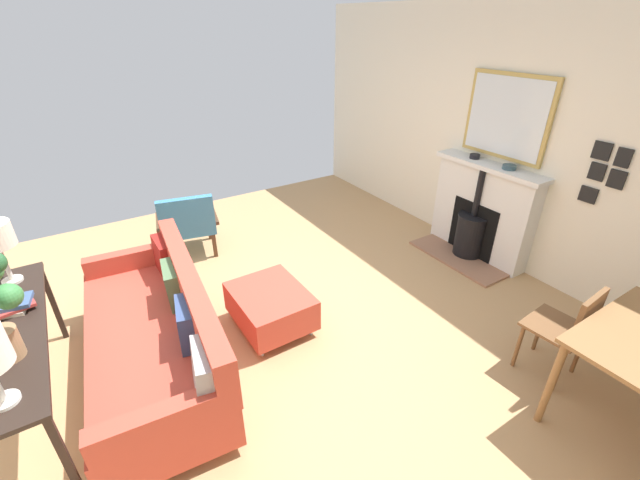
# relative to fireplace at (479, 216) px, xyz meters

# --- Properties ---
(ground_plane) EXTENTS (5.71, 6.25, 0.01)m
(ground_plane) POSITION_rel_fireplace_xyz_m (2.65, -0.12, -0.50)
(ground_plane) COLOR tan
(wall_left) EXTENTS (0.12, 6.25, 2.71)m
(wall_left) POSITION_rel_fireplace_xyz_m (-0.21, -0.12, 0.86)
(wall_left) COLOR silver
(wall_left) RESTS_ON ground
(fireplace) EXTENTS (0.63, 1.30, 1.12)m
(fireplace) POSITION_rel_fireplace_xyz_m (0.00, 0.00, 0.00)
(fireplace) COLOR #93664C
(fireplace) RESTS_ON ground
(mirror_over_mantel) EXTENTS (0.04, 0.97, 0.86)m
(mirror_over_mantel) POSITION_rel_fireplace_xyz_m (-0.12, 0.00, 1.12)
(mirror_over_mantel) COLOR tan
(mantel_bowl_near) EXTENTS (0.11, 0.11, 0.05)m
(mantel_bowl_near) POSITION_rel_fireplace_xyz_m (-0.03, -0.23, 0.65)
(mantel_bowl_near) COLOR black
(mantel_bowl_near) RESTS_ON fireplace
(mantel_bowl_far) EXTENTS (0.14, 0.14, 0.05)m
(mantel_bowl_far) POSITION_rel_fireplace_xyz_m (-0.03, 0.22, 0.65)
(mantel_bowl_far) COLOR #334C56
(mantel_bowl_far) RESTS_ON fireplace
(sofa) EXTENTS (1.04, 2.15, 0.83)m
(sofa) POSITION_rel_fireplace_xyz_m (3.62, -0.10, -0.15)
(sofa) COLOR #B2B2B7
(sofa) RESTS_ON ground
(ottoman) EXTENTS (0.61, 0.75, 0.38)m
(ottoman) POSITION_rel_fireplace_xyz_m (2.66, -0.09, -0.26)
(ottoman) COLOR #B2B2B7
(ottoman) RESTS_ON ground
(armchair_accent) EXTENTS (0.77, 0.69, 0.80)m
(armchair_accent) POSITION_rel_fireplace_xyz_m (2.89, -1.78, -0.06)
(armchair_accent) COLOR #4C3321
(armchair_accent) RESTS_ON ground
(console_table) EXTENTS (0.39, 1.73, 0.77)m
(console_table) POSITION_rel_fireplace_xyz_m (4.45, -0.11, 0.18)
(console_table) COLOR black
(console_table) RESTS_ON ground
(book_stack) EXTENTS (0.30, 0.24, 0.08)m
(book_stack) POSITION_rel_fireplace_xyz_m (4.45, -0.34, 0.31)
(book_stack) COLOR beige
(book_stack) RESTS_ON console_table
(dining_chair_near_fireplace) EXTENTS (0.43, 0.43, 0.83)m
(dining_chair_near_fireplace) POSITION_rel_fireplace_xyz_m (1.02, 1.63, -0.00)
(dining_chair_near_fireplace) COLOR brown
(dining_chair_near_fireplace) RESTS_ON ground
(photo_gallery_row) EXTENTS (0.02, 0.33, 0.56)m
(photo_gallery_row) POSITION_rel_fireplace_xyz_m (-0.13, 1.06, 0.83)
(photo_gallery_row) COLOR black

